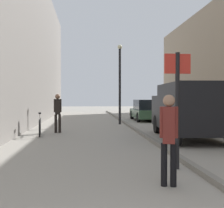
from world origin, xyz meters
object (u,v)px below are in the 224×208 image
pedestrian_mid_block (58,110)px  parked_car (147,110)px  lamp_post (120,79)px  bicycle_leaning (40,126)px  street_sign_post (177,100)px  pedestrian_main_foreground (169,133)px  delivery_van (189,109)px

pedestrian_mid_block → parked_car: (5.51, 6.77, -0.30)m
lamp_post → bicycle_leaning: bearing=-129.2°
parked_car → pedestrian_mid_block: bearing=-128.7°
lamp_post → street_sign_post: bearing=-89.9°
pedestrian_main_foreground → bicycle_leaning: pedestrian_main_foreground is taller
lamp_post → bicycle_leaning: lamp_post is taller
delivery_van → lamp_post: (-2.00, 6.29, 1.56)m
street_sign_post → bicycle_leaning: (-3.97, 6.17, -1.16)m
delivery_van → lamp_post: 6.79m
pedestrian_main_foreground → street_sign_post: bearing=-97.8°
pedestrian_main_foreground → parked_car: pedestrian_main_foreground is taller
pedestrian_main_foreground → parked_car: 15.33m
pedestrian_mid_block → street_sign_post: bearing=-74.7°
pedestrian_main_foreground → street_sign_post: street_sign_post is taller
delivery_van → parked_car: size_ratio=1.21×
pedestrian_main_foreground → bicycle_leaning: size_ratio=0.94×
bicycle_leaning → delivery_van: bearing=-21.3°
street_sign_post → lamp_post: lamp_post is taller
street_sign_post → parked_car: bearing=-100.9°
bicycle_leaning → pedestrian_main_foreground: bearing=-73.0°
pedestrian_main_foreground → delivery_van: 6.51m
pedestrian_main_foreground → pedestrian_mid_block: (-2.76, 8.31, 0.06)m
lamp_post → parked_car: bearing=51.6°
pedestrian_mid_block → parked_car: pedestrian_mid_block is taller
delivery_van → bicycle_leaning: 6.17m
pedestrian_mid_block → delivery_van: bearing=-33.5°
delivery_van → parked_car: delivery_van is taller
pedestrian_main_foreground → parked_car: (2.76, 15.08, -0.24)m
parked_car → delivery_van: bearing=-90.9°
parked_car → bicycle_leaning: size_ratio=2.39×
bicycle_leaning → lamp_post: bearing=43.1°
pedestrian_mid_block → delivery_van: size_ratio=0.35×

